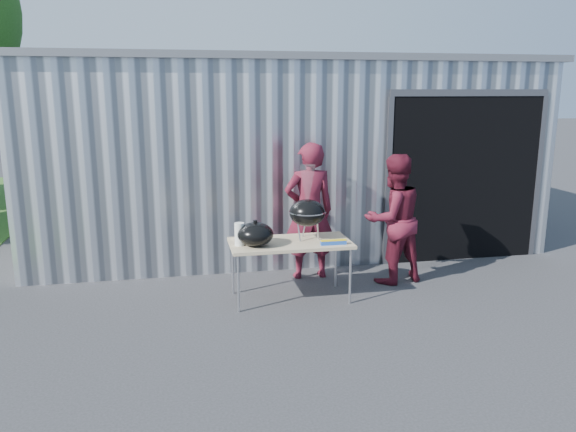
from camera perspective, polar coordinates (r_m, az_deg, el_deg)
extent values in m
plane|color=#2C2C2E|center=(6.66, -1.77, -10.21)|extent=(80.00, 80.00, 0.00)
cube|color=silver|center=(10.96, -1.88, 6.98)|extent=(8.00, 6.00, 3.00)
cube|color=slate|center=(10.91, -1.94, 15.11)|extent=(8.20, 6.20, 0.10)
cube|color=black|center=(9.47, 15.83, 4.08)|extent=(2.40, 1.20, 2.50)
cube|color=#4C4C51|center=(8.88, 18.05, 11.82)|extent=(2.52, 0.08, 0.10)
cube|color=tan|center=(6.99, 0.22, -2.77)|extent=(1.50, 0.75, 0.04)
cylinder|color=silver|center=(6.70, -5.06, -6.87)|extent=(0.03, 0.03, 0.71)
cylinder|color=silver|center=(6.98, 6.34, -6.09)|extent=(0.03, 0.03, 0.71)
cylinder|color=silver|center=(7.29, -5.63, -5.23)|extent=(0.03, 0.03, 0.71)
cylinder|color=silver|center=(7.55, 4.88, -4.59)|extent=(0.03, 0.03, 0.71)
ellipsoid|color=black|center=(7.02, 1.97, 0.34)|extent=(0.45, 0.45, 0.34)
cylinder|color=silver|center=(7.02, 1.97, 0.43)|extent=(0.46, 0.46, 0.02)
cylinder|color=silver|center=(7.01, 1.97, 0.54)|extent=(0.43, 0.43, 0.01)
cylinder|color=silver|center=(7.20, 1.69, -1.15)|extent=(0.02, 0.02, 0.24)
cylinder|color=silver|center=(6.98, 1.12, -1.60)|extent=(0.02, 0.02, 0.24)
cylinder|color=silver|center=(7.03, 3.05, -1.50)|extent=(0.02, 0.02, 0.24)
cylinder|color=#BA5B42|center=(6.98, 0.87, 0.60)|extent=(0.02, 0.14, 0.02)
cylinder|color=#BA5B42|center=(6.99, 1.18, 0.62)|extent=(0.02, 0.14, 0.02)
cylinder|color=#BA5B42|center=(7.00, 1.50, 0.63)|extent=(0.02, 0.14, 0.02)
cylinder|color=#BA5B42|center=(7.01, 1.81, 0.65)|extent=(0.02, 0.14, 0.02)
cylinder|color=#BA5B42|center=(7.02, 2.12, 0.66)|extent=(0.02, 0.14, 0.02)
cylinder|color=#BA5B42|center=(7.03, 2.44, 0.67)|extent=(0.02, 0.14, 0.02)
cylinder|color=#BA5B42|center=(7.04, 2.75, 0.68)|extent=(0.02, 0.14, 0.02)
cylinder|color=#BA5B42|center=(7.04, 3.06, 0.70)|extent=(0.02, 0.14, 0.02)
cone|color=silver|center=(6.96, 1.99, 2.96)|extent=(0.20, 0.20, 0.55)
ellipsoid|color=black|center=(6.78, -3.33, -1.86)|extent=(0.44, 0.44, 0.29)
cylinder|color=black|center=(6.74, -3.35, -0.56)|extent=(0.05, 0.05, 0.03)
cylinder|color=white|center=(6.80, -4.95, -1.85)|extent=(0.12, 0.12, 0.28)
cube|color=white|center=(7.10, -4.51, -1.96)|extent=(0.20, 0.15, 0.10)
cube|color=#1C4DB6|center=(6.86, 4.65, -2.73)|extent=(0.32, 0.06, 0.05)
cube|color=yellow|center=(6.85, 4.65, -2.48)|extent=(0.32, 0.06, 0.01)
imported|color=maroon|center=(7.77, 2.16, 0.50)|extent=(0.71, 0.47, 1.90)
imported|color=maroon|center=(7.73, 10.65, -0.31)|extent=(0.99, 0.84, 1.77)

